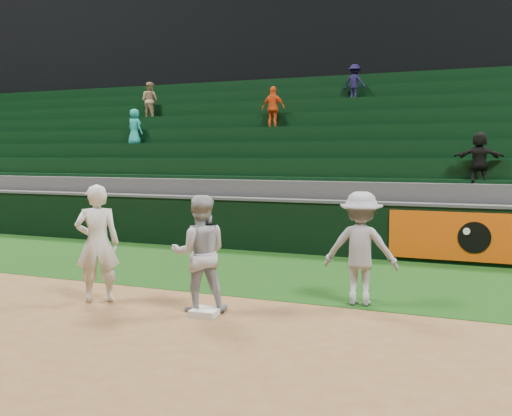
{
  "coord_description": "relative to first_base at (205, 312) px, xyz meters",
  "views": [
    {
      "loc": [
        3.61,
        -7.24,
        2.25
      ],
      "look_at": [
        -0.27,
        2.3,
        1.3
      ],
      "focal_mm": 40.0,
      "sensor_mm": 36.0,
      "label": 1
    }
  ],
  "objects": [
    {
      "name": "base_coach",
      "position": [
        1.91,
        1.37,
        0.82
      ],
      "size": [
        1.15,
        0.73,
        1.71
      ],
      "primitive_type": "imported",
      "rotation": [
        0.0,
        0.0,
        3.23
      ],
      "color": "#90929C",
      "rests_on": "foul_grass"
    },
    {
      "name": "upper_deck",
      "position": [
        0.04,
        17.64,
        5.96
      ],
      "size": [
        40.0,
        12.0,
        12.0
      ],
      "primitive_type": "cube",
      "color": "black",
      "rests_on": "ground"
    },
    {
      "name": "foul_grass",
      "position": [
        0.04,
        3.19,
        -0.04
      ],
      "size": [
        36.0,
        4.2,
        0.01
      ],
      "primitive_type": "cube",
      "color": "black",
      "rests_on": "ground"
    },
    {
      "name": "baserunner",
      "position": [
        -0.16,
        0.15,
        0.8
      ],
      "size": [
        1.03,
        0.95,
        1.69
      ],
      "primitive_type": "imported",
      "rotation": [
        0.0,
        0.0,
        3.63
      ],
      "color": "#A4A6AF",
      "rests_on": "ground"
    },
    {
      "name": "ground",
      "position": [
        0.04,
        0.19,
        -0.04
      ],
      "size": [
        70.0,
        70.0,
        0.0
      ],
      "primitive_type": "plane",
      "color": "brown",
      "rests_on": "ground"
    },
    {
      "name": "first_base",
      "position": [
        0.0,
        0.0,
        0.0
      ],
      "size": [
        0.41,
        0.41,
        0.09
      ],
      "primitive_type": "cube",
      "rotation": [
        0.0,
        0.0,
        0.08
      ],
      "color": "silver",
      "rests_on": "ground"
    },
    {
      "name": "field_wall",
      "position": [
        0.06,
        5.39,
        0.59
      ],
      "size": [
        36.0,
        0.45,
        1.25
      ],
      "color": "black",
      "rests_on": "ground"
    },
    {
      "name": "first_baseman",
      "position": [
        -1.87,
        0.04,
        0.86
      ],
      "size": [
        0.79,
        0.72,
        1.81
      ],
      "primitive_type": "imported",
      "rotation": [
        0.0,
        0.0,
        3.71
      ],
      "color": "silver",
      "rests_on": "ground"
    },
    {
      "name": "stadium_seating",
      "position": [
        0.03,
        9.16,
        1.66
      ],
      "size": [
        36.0,
        5.95,
        5.0
      ],
      "color": "#38383A",
      "rests_on": "ground"
    }
  ]
}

